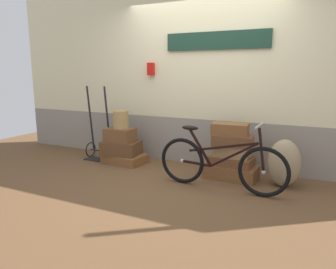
{
  "coord_description": "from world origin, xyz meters",
  "views": [
    {
      "loc": [
        1.66,
        -3.89,
        1.46
      ],
      "look_at": [
        -0.31,
        0.19,
        0.56
      ],
      "focal_mm": 34.04,
      "sensor_mm": 36.0,
      "label": 1
    }
  ],
  "objects": [
    {
      "name": "suitcase_3",
      "position": [
        0.61,
        0.3,
        0.09
      ],
      "size": [
        0.73,
        0.44,
        0.19
      ],
      "primitive_type": "cube",
      "rotation": [
        0.0,
        0.0,
        -0.06
      ],
      "color": "brown",
      "rests_on": "ground"
    },
    {
      "name": "suitcase_6",
      "position": [
        0.62,
        0.28,
        0.54
      ],
      "size": [
        0.56,
        0.34,
        0.15
      ],
      "primitive_type": "cube",
      "rotation": [
        0.0,
        0.0,
        0.09
      ],
      "color": "brown",
      "rests_on": "suitcase_5"
    },
    {
      "name": "suitcase_4",
      "position": [
        0.6,
        0.29,
        0.25
      ],
      "size": [
        0.61,
        0.39,
        0.12
      ],
      "primitive_type": "cube",
      "rotation": [
        0.0,
        0.0,
        -0.09
      ],
      "color": "brown",
      "rests_on": "suitcase_3"
    },
    {
      "name": "suitcase_2",
      "position": [
        -1.21,
        0.27,
        0.46
      ],
      "size": [
        0.45,
        0.31,
        0.22
      ],
      "primitive_type": "cube",
      "rotation": [
        0.0,
        0.0,
        0.0
      ],
      "color": "brown",
      "rests_on": "suitcase_1"
    },
    {
      "name": "burlap_sack",
      "position": [
        1.29,
        0.29,
        0.31
      ],
      "size": [
        0.41,
        0.35,
        0.62
      ],
      "primitive_type": "ellipsoid",
      "color": "#9E8966",
      "rests_on": "ground"
    },
    {
      "name": "station_building",
      "position": [
        0.01,
        0.85,
        1.42
      ],
      "size": [
        7.19,
        0.74,
        2.84
      ],
      "color": "gray",
      "rests_on": "ground"
    },
    {
      "name": "wicker_basket",
      "position": [
        -1.19,
        0.29,
        0.71
      ],
      "size": [
        0.24,
        0.24,
        0.28
      ],
      "primitive_type": "cylinder",
      "color": "#A8844C",
      "rests_on": "suitcase_2"
    },
    {
      "name": "luggage_trolley",
      "position": [
        -1.68,
        0.34,
        0.29
      ],
      "size": [
        0.43,
        0.35,
        1.23
      ],
      "color": "black",
      "rests_on": "ground"
    },
    {
      "name": "suitcase_0",
      "position": [
        -1.15,
        0.31,
        0.07
      ],
      "size": [
        0.71,
        0.5,
        0.14
      ],
      "primitive_type": "cube",
      "rotation": [
        0.0,
        0.0,
        -0.11
      ],
      "color": "brown",
      "rests_on": "ground"
    },
    {
      "name": "bicycle",
      "position": [
        0.58,
        -0.18,
        0.33
      ],
      "size": [
        1.66,
        0.46,
        0.86
      ],
      "color": "black",
      "rests_on": "ground"
    },
    {
      "name": "suitcase_7",
      "position": [
        0.57,
        0.3,
        0.69
      ],
      "size": [
        0.5,
        0.32,
        0.15
      ],
      "primitive_type": "cube",
      "rotation": [
        0.0,
        0.0,
        0.07
      ],
      "color": "brown",
      "rests_on": "suitcase_6"
    },
    {
      "name": "suitcase_5",
      "position": [
        0.61,
        0.31,
        0.39
      ],
      "size": [
        0.51,
        0.34,
        0.16
      ],
      "primitive_type": "cube",
      "rotation": [
        0.0,
        0.0,
        -0.08
      ],
      "color": "#9E754C",
      "rests_on": "suitcase_4"
    },
    {
      "name": "suitcase_1",
      "position": [
        -1.21,
        0.3,
        0.25
      ],
      "size": [
        0.63,
        0.47,
        0.21
      ],
      "primitive_type": "cube",
      "rotation": [
        0.0,
        0.0,
        0.12
      ],
      "color": "brown",
      "rests_on": "suitcase_0"
    },
    {
      "name": "ground",
      "position": [
        0.0,
        0.0,
        -0.03
      ],
      "size": [
        9.19,
        5.2,
        0.06
      ],
      "primitive_type": "cube",
      "color": "brown"
    }
  ]
}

